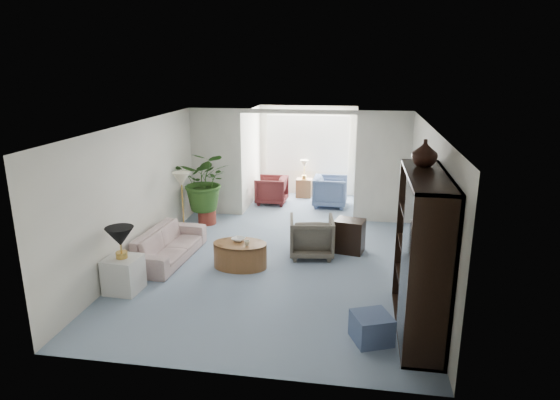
% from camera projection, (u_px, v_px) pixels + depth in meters
% --- Properties ---
extents(floor, '(6.00, 6.00, 0.00)m').
position_uv_depth(floor, '(274.00, 270.00, 8.48)').
color(floor, '#8A9AB7').
rests_on(floor, ground).
extents(sunroom_floor, '(2.60, 2.60, 0.00)m').
position_uv_depth(sunroom_floor, '(302.00, 205.00, 12.37)').
color(sunroom_floor, '#8A9AB7').
rests_on(sunroom_floor, ground).
extents(back_pier_left, '(1.20, 0.12, 2.50)m').
position_uv_depth(back_pier_left, '(216.00, 162.00, 11.28)').
color(back_pier_left, white).
rests_on(back_pier_left, ground).
extents(back_pier_right, '(1.20, 0.12, 2.50)m').
position_uv_depth(back_pier_right, '(383.00, 168.00, 10.69)').
color(back_pier_right, white).
rests_on(back_pier_right, ground).
extents(back_header, '(2.60, 0.12, 0.10)m').
position_uv_depth(back_header, '(298.00, 112.00, 10.66)').
color(back_header, white).
rests_on(back_header, back_pier_left).
extents(window_pane, '(2.20, 0.02, 1.50)m').
position_uv_depth(window_pane, '(308.00, 143.00, 13.01)').
color(window_pane, white).
extents(window_blinds, '(2.20, 0.02, 1.50)m').
position_uv_depth(window_blinds, '(308.00, 144.00, 12.98)').
color(window_blinds, white).
extents(framed_picture, '(0.04, 0.50, 0.40)m').
position_uv_depth(framed_picture, '(429.00, 182.00, 7.53)').
color(framed_picture, '#AFA28C').
extents(sofa, '(0.86, 1.96, 0.56)m').
position_uv_depth(sofa, '(168.00, 245.00, 8.87)').
color(sofa, beige).
rests_on(sofa, ground).
extents(end_table, '(0.54, 0.54, 0.56)m').
position_uv_depth(end_table, '(124.00, 274.00, 7.62)').
color(end_table, silver).
rests_on(end_table, ground).
extents(table_lamp, '(0.44, 0.44, 0.30)m').
position_uv_depth(table_lamp, '(120.00, 237.00, 7.45)').
color(table_lamp, black).
rests_on(table_lamp, end_table).
extents(floor_lamp, '(0.36, 0.36, 0.28)m').
position_uv_depth(floor_lamp, '(181.00, 179.00, 9.66)').
color(floor_lamp, beige).
rests_on(floor_lamp, ground).
extents(coffee_table, '(1.18, 1.18, 0.45)m').
position_uv_depth(coffee_table, '(240.00, 255.00, 8.54)').
color(coffee_table, brown).
rests_on(coffee_table, ground).
extents(coffee_bowl, '(0.29, 0.29, 0.06)m').
position_uv_depth(coffee_bowl, '(238.00, 239.00, 8.57)').
color(coffee_bowl, white).
rests_on(coffee_bowl, coffee_table).
extents(coffee_cup, '(0.12, 0.12, 0.09)m').
position_uv_depth(coffee_cup, '(247.00, 243.00, 8.35)').
color(coffee_cup, silver).
rests_on(coffee_cup, coffee_table).
extents(wingback_chair, '(0.91, 0.93, 0.75)m').
position_uv_depth(wingback_chair, '(311.00, 236.00, 9.02)').
color(wingback_chair, '#656050').
rests_on(wingback_chair, ground).
extents(side_table_dark, '(0.61, 0.52, 0.63)m').
position_uv_depth(side_table_dark, '(350.00, 236.00, 9.21)').
color(side_table_dark, black).
rests_on(side_table_dark, ground).
extents(entertainment_cabinet, '(0.52, 1.94, 2.15)m').
position_uv_depth(entertainment_cabinet, '(421.00, 255.00, 6.31)').
color(entertainment_cabinet, black).
rests_on(entertainment_cabinet, ground).
extents(cabinet_urn, '(0.34, 0.34, 0.36)m').
position_uv_depth(cabinet_urn, '(425.00, 153.00, 6.44)').
color(cabinet_urn, black).
rests_on(cabinet_urn, entertainment_cabinet).
extents(ottoman, '(0.60, 0.60, 0.37)m').
position_uv_depth(ottoman, '(372.00, 328.00, 6.27)').
color(ottoman, slate).
rests_on(ottoman, ground).
extents(plant_pot, '(0.40, 0.40, 0.32)m').
position_uv_depth(plant_pot, '(207.00, 217.00, 10.87)').
color(plant_pot, maroon).
rests_on(plant_pot, ground).
extents(house_plant, '(1.21, 1.04, 1.34)m').
position_uv_depth(house_plant, '(206.00, 181.00, 10.64)').
color(house_plant, '#2A511C').
rests_on(house_plant, plant_pot).
extents(sunroom_chair_blue, '(0.84, 0.82, 0.76)m').
position_uv_depth(sunroom_chair_blue, '(330.00, 191.00, 12.15)').
color(sunroom_chair_blue, slate).
rests_on(sunroom_chair_blue, ground).
extents(sunroom_chair_maroon, '(0.78, 0.76, 0.70)m').
position_uv_depth(sunroom_chair_maroon, '(271.00, 190.00, 12.39)').
color(sunroom_chair_maroon, '#581F1E').
rests_on(sunroom_chair_maroon, ground).
extents(sunroom_table, '(0.41, 0.32, 0.50)m').
position_uv_depth(sunroom_table, '(304.00, 188.00, 13.01)').
color(sunroom_table, brown).
rests_on(sunroom_table, ground).
extents(shelf_clutter, '(0.30, 1.25, 1.06)m').
position_uv_depth(shelf_clutter, '(419.00, 250.00, 6.15)').
color(shelf_clutter, '#2E2823').
rests_on(shelf_clutter, entertainment_cabinet).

